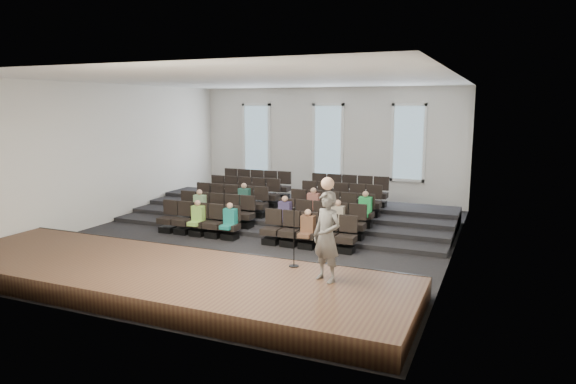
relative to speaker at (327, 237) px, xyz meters
The scene contains 14 objects.
ground 6.06m from the speaker, 130.70° to the left, with size 14.00×14.00×0.00m, color black.
ceiling 6.85m from the speaker, 130.70° to the left, with size 12.00×14.00×0.02m, color white.
wall_back 12.14m from the speaker, 108.46° to the left, with size 12.00×0.04×5.00m, color silver.
wall_front 4.72m from the speaker, 146.16° to the right, with size 12.00×0.04×5.00m, color silver.
wall_left 10.86m from the speaker, 155.68° to the left, with size 0.04×14.00×5.00m, color silver.
wall_right 5.07m from the speaker, 63.80° to the left, with size 0.04×14.00×5.00m, color silver.
stage 4.07m from the speaker, behind, with size 11.80×3.60×0.50m, color #49321F.
stage_lip 4.17m from the speaker, 163.66° to the left, with size 11.80×0.06×0.52m, color black.
risers 8.63m from the speaker, 116.67° to the left, with size 11.80×4.80×0.60m.
seating_rows 7.16m from the speaker, 122.58° to the left, with size 6.80×4.70×1.67m.
windows 12.09m from the speaker, 108.56° to the left, with size 8.44×0.10×3.24m.
audience 6.05m from the speaker, 125.38° to the left, with size 6.05×2.64×1.10m.
speaker is the anchor object (origin of this frame).
mic_stand 1.32m from the speaker, 147.99° to the left, with size 0.24×0.24×1.42m.
Camera 1 is at (7.21, -14.54, 4.25)m, focal length 32.00 mm.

